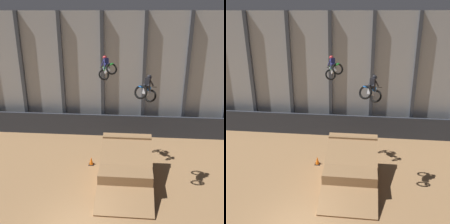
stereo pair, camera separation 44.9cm
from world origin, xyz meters
The scene contains 6 objects.
arena_back_wall centered at (0.00, 11.54, 4.99)m, with size 32.00×0.40×9.98m.
lower_barrier centered at (0.00, 10.54, 0.93)m, with size 31.36×0.20×1.86m.
dirt_ramp centered at (2.22, 4.41, 0.84)m, with size 3.15×5.13×2.49m.
rider_bike_left_air centered at (0.83, 6.77, 6.51)m, with size 1.44×1.82×1.67m.
rider_bike_right_air centered at (3.23, 4.11, 5.91)m, with size 1.40×1.82×1.66m.
traffic_cone_near_ramp centered at (-0.21, 5.85, 0.28)m, with size 0.36×0.36×0.58m.
Camera 2 is at (2.93, -9.54, 9.78)m, focal length 42.00 mm.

